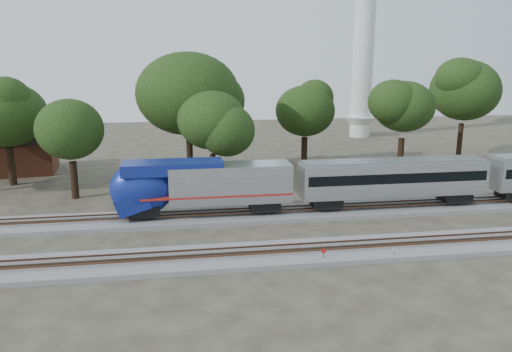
{
  "coord_description": "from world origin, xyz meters",
  "views": [
    {
      "loc": [
        -8.37,
        -39.11,
        15.02
      ],
      "look_at": [
        -1.48,
        5.0,
        4.26
      ],
      "focal_mm": 35.0,
      "sensor_mm": 36.0,
      "label": 1
    }
  ],
  "objects": [
    {
      "name": "tree_4",
      "position": [
        -4.74,
        15.45,
        8.18
      ],
      "size": [
        8.33,
        8.33,
        11.74
      ],
      "color": "black",
      "rests_on": "ground"
    },
    {
      "name": "switch_lever",
      "position": [
        6.31,
        -5.88,
        0.15
      ],
      "size": [
        0.57,
        0.43,
        0.3
      ],
      "primitive_type": "cube",
      "rotation": [
        0.0,
        0.0,
        0.29
      ],
      "color": "#512D19",
      "rests_on": "ground"
    },
    {
      "name": "track_far",
      "position": [
        0.0,
        6.0,
        0.21
      ],
      "size": [
        160.0,
        5.0,
        0.73
      ],
      "color": "slate",
      "rests_on": "ground"
    },
    {
      "name": "switch_stand_red",
      "position": [
        1.93,
        -5.66,
        0.72
      ],
      "size": [
        0.35,
        0.13,
        1.12
      ],
      "rotation": [
        0.0,
        0.0,
        -0.28
      ],
      "color": "#512D19",
      "rests_on": "ground"
    },
    {
      "name": "tree_3",
      "position": [
        -7.15,
        21.17,
        10.65
      ],
      "size": [
        10.84,
        10.84,
        15.28
      ],
      "color": "black",
      "rests_on": "ground"
    },
    {
      "name": "tree_5",
      "position": [
        8.63,
        26.67,
        7.77
      ],
      "size": [
        7.92,
        7.92,
        11.17
      ],
      "color": "black",
      "rests_on": "ground"
    },
    {
      "name": "tree_7",
      "position": [
        32.02,
        27.17,
        10.28
      ],
      "size": [
        10.46,
        10.46,
        14.74
      ],
      "color": "black",
      "rests_on": "ground"
    },
    {
      "name": "tree_2",
      "position": [
        -19.7,
        15.36,
        7.49
      ],
      "size": [
        7.64,
        7.64,
        10.77
      ],
      "color": "black",
      "rests_on": "ground"
    },
    {
      "name": "tree_6",
      "position": [
        19.87,
        20.55,
        8.8
      ],
      "size": [
        8.96,
        8.96,
        12.64
      ],
      "color": "black",
      "rests_on": "ground"
    },
    {
      "name": "tree_1",
      "position": [
        -28.19,
        22.55,
        8.43
      ],
      "size": [
        8.58,
        8.58,
        12.1
      ],
      "color": "black",
      "rests_on": "ground"
    },
    {
      "name": "switch_stand_white",
      "position": [
        7.42,
        -5.81,
        0.59
      ],
      "size": [
        0.29,
        0.08,
        0.92
      ],
      "rotation": [
        0.0,
        0.0,
        0.18
      ],
      "color": "#512D19",
      "rests_on": "ground"
    },
    {
      "name": "ground",
      "position": [
        0.0,
        0.0,
        0.0
      ],
      "size": [
        160.0,
        160.0,
        0.0
      ],
      "primitive_type": "plane",
      "color": "#383328",
      "rests_on": "ground"
    },
    {
      "name": "brick_building",
      "position": [
        -29.97,
        29.4,
        2.53
      ],
      "size": [
        11.24,
        8.53,
        5.03
      ],
      "rotation": [
        0.0,
        0.0,
        0.11
      ],
      "color": "brown",
      "rests_on": "ground"
    },
    {
      "name": "track_near",
      "position": [
        0.0,
        -4.0,
        0.21
      ],
      "size": [
        160.0,
        5.0,
        0.73
      ],
      "color": "slate",
      "rests_on": "ground"
    }
  ]
}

